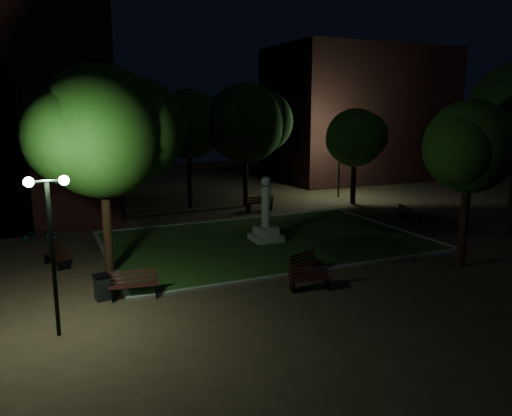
{
  "coord_description": "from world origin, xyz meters",
  "views": [
    {
      "loc": [
        -10.2,
        -19.7,
        6.47
      ],
      "look_at": [
        -0.98,
        1.0,
        1.98
      ],
      "focal_mm": 35.0,
      "sensor_mm": 36.0,
      "label": 1
    }
  ],
  "objects": [
    {
      "name": "monument",
      "position": [
        0.0,
        2.0,
        0.96
      ],
      "size": [
        1.4,
        1.4,
        3.2
      ],
      "color": "gray",
      "rests_on": "lawn"
    },
    {
      "name": "tree_west",
      "position": [
        -7.68,
        -0.03,
        5.64
      ],
      "size": [
        6.16,
        5.03,
        8.16
      ],
      "color": "black",
      "rests_on": "ground"
    },
    {
      "name": "bench_near_left",
      "position": [
        -1.39,
        -4.69,
        0.39
      ],
      "size": [
        1.58,
        0.83,
        0.83
      ],
      "rotation": [
        0.0,
        0.0,
        -0.22
      ],
      "color": "black",
      "rests_on": "ground"
    },
    {
      "name": "bench_west_near",
      "position": [
        -7.36,
        -2.84,
        0.44
      ],
      "size": [
        1.76,
        0.85,
        0.92
      ],
      "rotation": [
        0.0,
        0.0,
        -0.16
      ],
      "color": "black",
      "rests_on": "ground"
    },
    {
      "name": "tree_north_wl",
      "position": [
        -5.41,
        10.89,
        6.48
      ],
      "size": [
        4.98,
        4.07,
        8.53
      ],
      "color": "black",
      "rests_on": "ground"
    },
    {
      "name": "bench_left_side",
      "position": [
        -9.61,
        2.05,
        0.4
      ],
      "size": [
        1.01,
        1.62,
        0.84
      ],
      "rotation": [
        0.0,
        0.0,
        -1.23
      ],
      "color": "black",
      "rests_on": "ground"
    },
    {
      "name": "building_far",
      "position": [
        18.0,
        20.0,
        6.0
      ],
      "size": [
        16.0,
        10.0,
        12.0
      ],
      "primitive_type": "cube",
      "color": "#481D1C",
      "rests_on": "ground"
    },
    {
      "name": "tree_north_er",
      "position": [
        2.79,
        10.9,
        5.6
      ],
      "size": [
        6.41,
        5.24,
        8.21
      ],
      "color": "black",
      "rests_on": "ground"
    },
    {
      "name": "tree_se",
      "position": [
        5.87,
        -4.9,
        5.0
      ],
      "size": [
        4.56,
        3.72,
        6.87
      ],
      "color": "black",
      "rests_on": "ground"
    },
    {
      "name": "trash_bin",
      "position": [
        -8.41,
        -2.62,
        0.45
      ],
      "size": [
        0.6,
        0.6,
        0.89
      ],
      "color": "black",
      "rests_on": "ground"
    },
    {
      "name": "lamppost_nw",
      "position": [
        -10.5,
        11.13,
        2.9
      ],
      "size": [
        1.18,
        0.28,
        4.1
      ],
      "color": "black",
      "rests_on": "ground"
    },
    {
      "name": "lawn",
      "position": [
        0.0,
        2.0,
        0.04
      ],
      "size": [
        15.0,
        10.0,
        0.08
      ],
      "primitive_type": "cube",
      "color": "#224116",
      "rests_on": "ground"
    },
    {
      "name": "bicycle",
      "position": [
        -10.22,
        6.66,
        0.4
      ],
      "size": [
        1.59,
        0.75,
        0.81
      ],
      "primitive_type": "imported",
      "rotation": [
        0.0,
        0.0,
        1.43
      ],
      "color": "black",
      "rests_on": "ground"
    },
    {
      "name": "lamppost_sw",
      "position": [
        -9.94,
        -4.98,
        3.25
      ],
      "size": [
        1.18,
        0.28,
        4.67
      ],
      "color": "black",
      "rests_on": "ground"
    },
    {
      "name": "ground",
      "position": [
        0.0,
        0.0,
        0.0
      ],
      "size": [
        80.0,
        80.0,
        0.0
      ],
      "primitive_type": "plane",
      "color": "#3F2F21"
    },
    {
      "name": "bench_far_side",
      "position": [
        2.95,
        9.22,
        0.46
      ],
      "size": [
        1.77,
        0.63,
        0.97
      ],
      "rotation": [
        0.0,
        0.0,
        3.14
      ],
      "color": "black",
      "rests_on": "ground"
    },
    {
      "name": "tree_far_north",
      "position": [
        -0.78,
        11.97,
        5.52
      ],
      "size": [
        5.51,
        4.5,
        7.77
      ],
      "color": "black",
      "rests_on": "ground"
    },
    {
      "name": "tree_ne",
      "position": [
        10.04,
        8.88,
        4.56
      ],
      "size": [
        4.87,
        3.98,
        6.56
      ],
      "color": "black",
      "rests_on": "ground"
    },
    {
      "name": "lawn_kerb",
      "position": [
        0.0,
        2.0,
        0.06
      ],
      "size": [
        15.4,
        10.4,
        0.12
      ],
      "color": "slate",
      "rests_on": "ground"
    },
    {
      "name": "bench_right_side",
      "position": [
        9.47,
        2.61,
        0.45
      ],
      "size": [
        1.02,
        1.84,
        0.96
      ],
      "rotation": [
        0.0,
        0.0,
        1.32
      ],
      "color": "black",
      "rests_on": "ground"
    },
    {
      "name": "bench_near_right",
      "position": [
        -0.61,
        -3.07,
        0.4
      ],
      "size": [
        1.63,
        1.06,
        0.84
      ],
      "rotation": [
        0.0,
        0.0,
        0.38
      ],
      "color": "black",
      "rests_on": "ground"
    },
    {
      "name": "lamppost_ne",
      "position": [
        10.43,
        11.45,
        3.25
      ],
      "size": [
        1.18,
        0.28,
        4.67
      ],
      "color": "black",
      "rests_on": "ground"
    }
  ]
}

